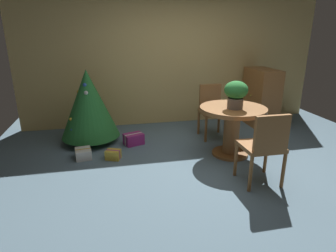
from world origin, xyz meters
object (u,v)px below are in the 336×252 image
(round_dining_table, at_px, (232,122))
(gift_box_purple, at_px, (134,139))
(wooden_chair_near, at_px, (265,144))
(wooden_chair_far, at_px, (212,108))
(gift_box_cream, at_px, (83,154))
(wooden_cabinet, at_px, (261,98))
(flower_vase, at_px, (236,93))
(gift_box_gold, at_px, (113,155))
(holiday_tree, at_px, (89,104))

(round_dining_table, distance_m, gift_box_purple, 1.66)
(wooden_chair_near, relative_size, wooden_chair_far, 1.01)
(round_dining_table, distance_m, gift_box_cream, 2.29)
(round_dining_table, distance_m, wooden_cabinet, 1.73)
(flower_vase, xyz_separation_m, wooden_cabinet, (1.18, 1.33, -0.43))
(flower_vase, relative_size, gift_box_gold, 1.58)
(round_dining_table, distance_m, wooden_chair_near, 0.93)
(holiday_tree, xyz_separation_m, gift_box_purple, (0.70, -0.28, -0.58))
(flower_vase, height_order, wooden_chair_far, flower_vase)
(wooden_chair_near, bearing_deg, wooden_chair_far, 90.00)
(gift_box_purple, height_order, gift_box_cream, gift_box_purple)
(wooden_chair_near, relative_size, gift_box_purple, 2.56)
(holiday_tree, xyz_separation_m, gift_box_gold, (0.34, -0.80, -0.61))
(flower_vase, relative_size, wooden_chair_near, 0.43)
(flower_vase, distance_m, holiday_tree, 2.40)
(round_dining_table, height_order, wooden_cabinet, wooden_cabinet)
(gift_box_purple, bearing_deg, gift_box_cream, -152.91)
(gift_box_purple, distance_m, gift_box_cream, 0.90)
(wooden_chair_near, xyz_separation_m, wooden_chair_far, (0.00, 1.80, -0.01))
(gift_box_purple, xyz_separation_m, wooden_cabinet, (2.60, 0.53, 0.47))
(flower_vase, distance_m, gift_box_cream, 2.43)
(round_dining_table, distance_m, wooden_chair_far, 0.87)
(flower_vase, bearing_deg, gift_box_gold, 171.24)
(gift_box_purple, bearing_deg, holiday_tree, 158.50)
(wooden_chair_near, relative_size, wooden_cabinet, 0.83)
(gift_box_gold, height_order, wooden_cabinet, wooden_cabinet)
(round_dining_table, xyz_separation_m, gift_box_cream, (-2.22, 0.33, -0.45))
(round_dining_table, distance_m, flower_vase, 0.47)
(round_dining_table, height_order, wooden_chair_near, wooden_chair_near)
(gift_box_cream, xyz_separation_m, gift_box_gold, (0.44, -0.12, -0.00))
(round_dining_table, bearing_deg, wooden_chair_near, -90.00)
(holiday_tree, bearing_deg, gift_box_purple, -21.50)
(gift_box_purple, relative_size, wooden_cabinet, 0.32)
(wooden_chair_near, height_order, gift_box_purple, wooden_chair_near)
(holiday_tree, distance_m, gift_box_cream, 0.92)
(wooden_chair_far, bearing_deg, gift_box_gold, -159.76)
(wooden_chair_near, distance_m, wooden_cabinet, 2.49)
(wooden_chair_far, height_order, gift_box_purple, wooden_chair_far)
(wooden_chair_far, distance_m, gift_box_gold, 1.96)
(wooden_chair_near, distance_m, gift_box_purple, 2.24)
(wooden_chair_far, relative_size, gift_box_purple, 2.54)
(gift_box_purple, relative_size, gift_box_cream, 1.29)
(gift_box_gold, bearing_deg, wooden_chair_near, -32.49)
(wooden_chair_far, xyz_separation_m, gift_box_gold, (-1.79, -0.66, -0.45))
(wooden_chair_near, bearing_deg, holiday_tree, 137.63)
(round_dining_table, relative_size, flower_vase, 2.46)
(round_dining_table, bearing_deg, holiday_tree, 154.57)
(wooden_chair_far, xyz_separation_m, wooden_cabinet, (1.17, 0.40, 0.04))
(round_dining_table, relative_size, wooden_cabinet, 0.87)
(wooden_chair_far, bearing_deg, wooden_chair_near, -90.00)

